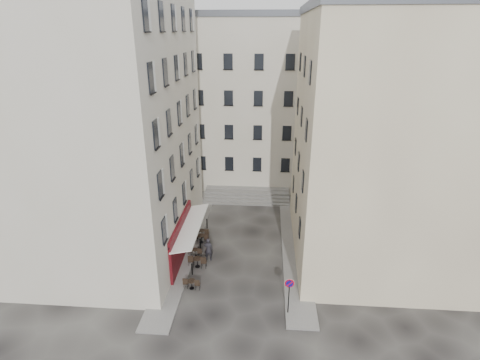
# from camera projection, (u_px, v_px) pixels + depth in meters

# --- Properties ---
(ground) EXTENTS (90.00, 90.00, 0.00)m
(ground) POSITION_uv_depth(u_px,v_px,m) (237.00, 268.00, 28.43)
(ground) COLOR black
(ground) RESTS_ON ground
(sidewalk_left) EXTENTS (2.00, 22.00, 0.12)m
(sidewalk_left) POSITION_uv_depth(u_px,v_px,m) (189.00, 238.00, 32.43)
(sidewalk_left) COLOR slate
(sidewalk_left) RESTS_ON ground
(sidewalk_right) EXTENTS (2.00, 18.00, 0.12)m
(sidewalk_right) POSITION_uv_depth(u_px,v_px,m) (294.00, 249.00, 30.86)
(sidewalk_right) COLOR slate
(sidewalk_right) RESTS_ON ground
(building_left) EXTENTS (12.20, 16.20, 20.60)m
(building_left) POSITION_uv_depth(u_px,v_px,m) (101.00, 124.00, 28.10)
(building_left) COLOR beige
(building_left) RESTS_ON ground
(building_right) EXTENTS (12.20, 14.20, 18.60)m
(building_right) POSITION_uv_depth(u_px,v_px,m) (383.00, 141.00, 27.45)
(building_right) COLOR tan
(building_right) RESTS_ON ground
(building_back) EXTENTS (18.20, 10.20, 18.60)m
(building_back) POSITION_uv_depth(u_px,v_px,m) (242.00, 101.00, 42.60)
(building_back) COLOR beige
(building_back) RESTS_ON ground
(cafe_storefront) EXTENTS (1.74, 7.30, 3.50)m
(cafe_storefront) POSITION_uv_depth(u_px,v_px,m) (183.00, 238.00, 28.96)
(cafe_storefront) COLOR #42090D
(cafe_storefront) RESTS_ON ground
(stone_steps) EXTENTS (9.00, 3.15, 0.80)m
(stone_steps) POSITION_uv_depth(u_px,v_px,m) (247.00, 196.00, 39.91)
(stone_steps) COLOR #5D5A58
(stone_steps) RESTS_ON ground
(bollard_near) EXTENTS (0.12, 0.12, 0.98)m
(bollard_near) POSITION_uv_depth(u_px,v_px,m) (192.00, 268.00, 27.54)
(bollard_near) COLOR black
(bollard_near) RESTS_ON ground
(bollard_mid) EXTENTS (0.12, 0.12, 0.98)m
(bollard_mid) POSITION_uv_depth(u_px,v_px,m) (200.00, 243.00, 30.78)
(bollard_mid) COLOR black
(bollard_mid) RESTS_ON ground
(bollard_far) EXTENTS (0.12, 0.12, 0.98)m
(bollard_far) POSITION_uv_depth(u_px,v_px,m) (207.00, 223.00, 34.01)
(bollard_far) COLOR black
(bollard_far) RESTS_ON ground
(no_parking_sign) EXTENTS (0.61, 0.11, 2.66)m
(no_parking_sign) POSITION_uv_depth(u_px,v_px,m) (289.00, 290.00, 23.18)
(no_parking_sign) COLOR black
(no_parking_sign) RESTS_ON ground
(bistro_table_a) EXTENTS (1.21, 0.57, 0.85)m
(bistro_table_a) POSITION_uv_depth(u_px,v_px,m) (192.00, 283.00, 26.06)
(bistro_table_a) COLOR black
(bistro_table_a) RESTS_ON ground
(bistro_table_b) EXTENTS (1.41, 0.66, 0.99)m
(bistro_table_b) POSITION_uv_depth(u_px,v_px,m) (197.00, 261.00, 28.43)
(bistro_table_b) COLOR black
(bistro_table_b) RESTS_ON ground
(bistro_table_c) EXTENTS (1.13, 0.53, 0.80)m
(bistro_table_c) POSITION_uv_depth(u_px,v_px,m) (195.00, 252.00, 29.84)
(bistro_table_c) COLOR black
(bistro_table_c) RESTS_ON ground
(bistro_table_d) EXTENTS (1.32, 0.62, 0.93)m
(bistro_table_d) POSITION_uv_depth(u_px,v_px,m) (201.00, 238.00, 31.69)
(bistro_table_d) COLOR black
(bistro_table_d) RESTS_ON ground
(bistro_table_e) EXTENTS (1.26, 0.59, 0.88)m
(bistro_table_e) POSITION_uv_depth(u_px,v_px,m) (202.00, 233.00, 32.54)
(bistro_table_e) COLOR black
(bistro_table_e) RESTS_ON ground
(pedestrian) EXTENTS (0.70, 0.47, 1.91)m
(pedestrian) POSITION_uv_depth(u_px,v_px,m) (208.00, 249.00, 29.17)
(pedestrian) COLOR black
(pedestrian) RESTS_ON ground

